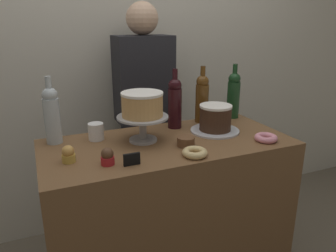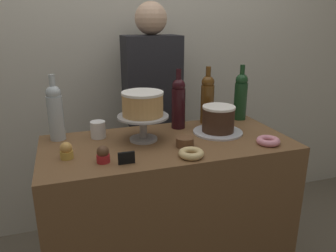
{
  "view_description": "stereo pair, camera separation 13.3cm",
  "coord_description": "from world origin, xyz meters",
  "px_view_note": "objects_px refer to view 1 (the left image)",
  "views": [
    {
      "loc": [
        -0.59,
        -1.39,
        1.49
      ],
      "look_at": [
        0.0,
        0.0,
        1.0
      ],
      "focal_mm": 34.9,
      "sensor_mm": 36.0,
      "label": 1
    },
    {
      "loc": [
        -0.46,
        -1.43,
        1.49
      ],
      "look_at": [
        0.0,
        0.0,
        1.0
      ],
      "focal_mm": 34.9,
      "sensor_mm": 36.0,
      "label": 2
    }
  ],
  "objects_px": {
    "wine_bottle_clear": "(52,114)",
    "donut_pink": "(266,138)",
    "wine_bottle_amber": "(202,98)",
    "barista_figure": "(145,122)",
    "cake_stand_pedestal": "(143,124)",
    "cookie_stack": "(186,141)",
    "price_sign_chalkboard": "(132,159)",
    "coffee_cup_ceramic": "(96,132)",
    "chocolate_round_cake": "(215,117)",
    "wine_bottle_dark_red": "(175,102)",
    "donut_glazed": "(195,153)",
    "white_layer_cake": "(142,104)",
    "cupcake_chocolate": "(107,157)",
    "wine_bottle_green": "(234,94)",
    "cupcake_caramel": "(68,154)"
  },
  "relations": [
    {
      "from": "wine_bottle_dark_red",
      "to": "wine_bottle_clear",
      "type": "relative_size",
      "value": 1.0
    },
    {
      "from": "wine_bottle_amber",
      "to": "donut_pink",
      "type": "xyz_separation_m",
      "value": [
        0.14,
        -0.41,
        -0.13
      ]
    },
    {
      "from": "chocolate_round_cake",
      "to": "wine_bottle_dark_red",
      "type": "bearing_deg",
      "value": 138.84
    },
    {
      "from": "donut_pink",
      "to": "cupcake_chocolate",
      "type": "bearing_deg",
      "value": 177.62
    },
    {
      "from": "wine_bottle_clear",
      "to": "donut_pink",
      "type": "distance_m",
      "value": 1.04
    },
    {
      "from": "barista_figure",
      "to": "cake_stand_pedestal",
      "type": "bearing_deg",
      "value": -109.63
    },
    {
      "from": "wine_bottle_green",
      "to": "donut_glazed",
      "type": "bearing_deg",
      "value": -137.78
    },
    {
      "from": "wine_bottle_dark_red",
      "to": "cookie_stack",
      "type": "xyz_separation_m",
      "value": [
        -0.07,
        -0.28,
        -0.12
      ]
    },
    {
      "from": "wine_bottle_green",
      "to": "cupcake_chocolate",
      "type": "xyz_separation_m",
      "value": [
        -0.86,
        -0.38,
        -0.11
      ]
    },
    {
      "from": "coffee_cup_ceramic",
      "to": "barista_figure",
      "type": "relative_size",
      "value": 0.05
    },
    {
      "from": "cookie_stack",
      "to": "coffee_cup_ceramic",
      "type": "relative_size",
      "value": 0.99
    },
    {
      "from": "donut_pink",
      "to": "price_sign_chalkboard",
      "type": "xyz_separation_m",
      "value": [
        -0.69,
        -0.01,
        0.01
      ]
    },
    {
      "from": "wine_bottle_dark_red",
      "to": "cupcake_chocolate",
      "type": "height_order",
      "value": "wine_bottle_dark_red"
    },
    {
      "from": "coffee_cup_ceramic",
      "to": "chocolate_round_cake",
      "type": "bearing_deg",
      "value": -11.35
    },
    {
      "from": "chocolate_round_cake",
      "to": "donut_pink",
      "type": "height_order",
      "value": "chocolate_round_cake"
    },
    {
      "from": "wine_bottle_amber",
      "to": "cupcake_caramel",
      "type": "bearing_deg",
      "value": -159.85
    },
    {
      "from": "price_sign_chalkboard",
      "to": "coffee_cup_ceramic",
      "type": "xyz_separation_m",
      "value": [
        -0.07,
        0.36,
        0.02
      ]
    },
    {
      "from": "white_layer_cake",
      "to": "cookie_stack",
      "type": "height_order",
      "value": "white_layer_cake"
    },
    {
      "from": "cupcake_chocolate",
      "to": "cupcake_caramel",
      "type": "bearing_deg",
      "value": 148.48
    },
    {
      "from": "wine_bottle_dark_red",
      "to": "barista_figure",
      "type": "distance_m",
      "value": 0.47
    },
    {
      "from": "donut_glazed",
      "to": "barista_figure",
      "type": "height_order",
      "value": "barista_figure"
    },
    {
      "from": "chocolate_round_cake",
      "to": "donut_pink",
      "type": "relative_size",
      "value": 1.52
    },
    {
      "from": "wine_bottle_amber",
      "to": "barista_figure",
      "type": "height_order",
      "value": "barista_figure"
    },
    {
      "from": "white_layer_cake",
      "to": "cupcake_chocolate",
      "type": "bearing_deg",
      "value": -137.47
    },
    {
      "from": "cake_stand_pedestal",
      "to": "cookie_stack",
      "type": "xyz_separation_m",
      "value": [
        0.17,
        -0.14,
        -0.07
      ]
    },
    {
      "from": "wine_bottle_clear",
      "to": "wine_bottle_dark_red",
      "type": "bearing_deg",
      "value": -1.04
    },
    {
      "from": "chocolate_round_cake",
      "to": "cupcake_caramel",
      "type": "xyz_separation_m",
      "value": [
        -0.77,
        -0.1,
        -0.04
      ]
    },
    {
      "from": "wine_bottle_dark_red",
      "to": "price_sign_chalkboard",
      "type": "relative_size",
      "value": 4.65
    },
    {
      "from": "donut_glazed",
      "to": "barista_figure",
      "type": "xyz_separation_m",
      "value": [
        0.05,
        0.82,
        -0.1
      ]
    },
    {
      "from": "wine_bottle_amber",
      "to": "cupcake_caramel",
      "type": "relative_size",
      "value": 4.38
    },
    {
      "from": "wine_bottle_green",
      "to": "wine_bottle_amber",
      "type": "bearing_deg",
      "value": -178.87
    },
    {
      "from": "coffee_cup_ceramic",
      "to": "price_sign_chalkboard",
      "type": "bearing_deg",
      "value": -78.27
    },
    {
      "from": "wine_bottle_amber",
      "to": "barista_figure",
      "type": "relative_size",
      "value": 0.2
    },
    {
      "from": "white_layer_cake",
      "to": "chocolate_round_cake",
      "type": "relative_size",
      "value": 1.19
    },
    {
      "from": "wine_bottle_dark_red",
      "to": "cupcake_chocolate",
      "type": "relative_size",
      "value": 4.38
    },
    {
      "from": "white_layer_cake",
      "to": "wine_bottle_dark_red",
      "type": "bearing_deg",
      "value": 30.06
    },
    {
      "from": "cupcake_caramel",
      "to": "barista_figure",
      "type": "bearing_deg",
      "value": 49.64
    },
    {
      "from": "white_layer_cake",
      "to": "donut_glazed",
      "type": "distance_m",
      "value": 0.35
    },
    {
      "from": "cupcake_chocolate",
      "to": "donut_glazed",
      "type": "bearing_deg",
      "value": -9.4
    },
    {
      "from": "white_layer_cake",
      "to": "barista_figure",
      "type": "distance_m",
      "value": 0.64
    },
    {
      "from": "chocolate_round_cake",
      "to": "donut_glazed",
      "type": "distance_m",
      "value": 0.36
    },
    {
      "from": "wine_bottle_amber",
      "to": "price_sign_chalkboard",
      "type": "height_order",
      "value": "wine_bottle_amber"
    },
    {
      "from": "white_layer_cake",
      "to": "wine_bottle_clear",
      "type": "distance_m",
      "value": 0.43
    },
    {
      "from": "cupcake_chocolate",
      "to": "coffee_cup_ceramic",
      "type": "bearing_deg",
      "value": 87.19
    },
    {
      "from": "donut_pink",
      "to": "white_layer_cake",
      "type": "bearing_deg",
      "value": 156.87
    },
    {
      "from": "cake_stand_pedestal",
      "to": "wine_bottle_amber",
      "type": "bearing_deg",
      "value": 22.33
    },
    {
      "from": "wine_bottle_green",
      "to": "coffee_cup_ceramic",
      "type": "relative_size",
      "value": 3.83
    },
    {
      "from": "chocolate_round_cake",
      "to": "cookie_stack",
      "type": "xyz_separation_m",
      "value": [
        -0.24,
        -0.13,
        -0.06
      ]
    },
    {
      "from": "wine_bottle_clear",
      "to": "barista_figure",
      "type": "xyz_separation_m",
      "value": [
        0.6,
        0.4,
        -0.23
      ]
    },
    {
      "from": "cake_stand_pedestal",
      "to": "price_sign_chalkboard",
      "type": "height_order",
      "value": "cake_stand_pedestal"
    }
  ]
}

